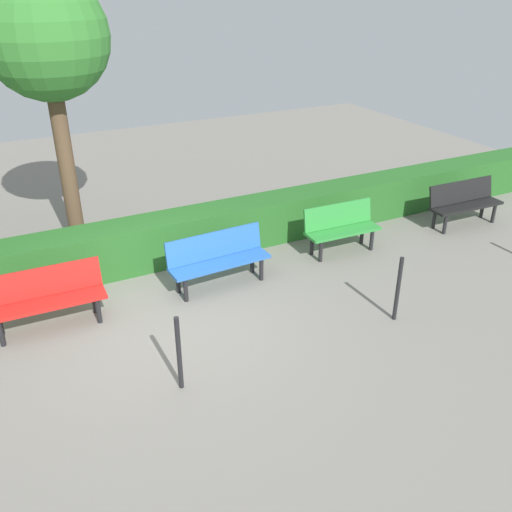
{
  "coord_description": "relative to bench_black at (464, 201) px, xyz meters",
  "views": [
    {
      "loc": [
        1.74,
        6.41,
        4.42
      ],
      "look_at": [
        -1.68,
        -0.33,
        0.55
      ],
      "focal_mm": 38.37,
      "sensor_mm": 36.0,
      "label": 1
    }
  ],
  "objects": [
    {
      "name": "bench_black",
      "position": [
        0.0,
        0.0,
        0.0
      ],
      "size": [
        1.58,
        0.51,
        0.86
      ],
      "rotation": [
        0.0,
        0.0,
        -0.03
      ],
      "color": "black",
      "rests_on": "ground_plane"
    },
    {
      "name": "tree_near",
      "position": [
        7.0,
        -2.45,
        3.06
      ],
      "size": [
        1.98,
        1.98,
        4.59
      ],
      "color": "brown",
      "rests_on": "ground_plane"
    },
    {
      "name": "hedge_row",
      "position": [
        5.3,
        -1.14,
        -0.08
      ],
      "size": [
        18.76,
        0.68,
        0.81
      ],
      "primitive_type": "cube",
      "color": "#266023",
      "rests_on": "ground_plane"
    },
    {
      "name": "ground_plane",
      "position": [
        6.46,
        0.7,
        -0.48
      ],
      "size": [
        22.76,
        22.76,
        0.0
      ],
      "primitive_type": "plane",
      "color": "gray"
    },
    {
      "name": "bench_red",
      "position": [
        7.87,
        0.02,
        0.0
      ],
      "size": [
        1.59,
        0.49,
        0.86
      ],
      "rotation": [
        0.0,
        0.0,
        -0.02
      ],
      "color": "red",
      "rests_on": "ground_plane"
    },
    {
      "name": "railing_post_far",
      "position": [
        6.67,
        2.1,
        0.02
      ],
      "size": [
        0.06,
        0.06,
        1.0
      ],
      "primitive_type": "cylinder",
      "color": "black",
      "rests_on": "ground_plane"
    },
    {
      "name": "railing_post_mid",
      "position": [
        3.41,
        2.1,
        0.02
      ],
      "size": [
        0.06,
        0.06,
        1.0
      ],
      "primitive_type": "cylinder",
      "color": "black",
      "rests_on": "ground_plane"
    },
    {
      "name": "bench_blue",
      "position": [
        5.28,
        0.02,
        0.0
      ],
      "size": [
        1.65,
        0.53,
        0.86
      ],
      "rotation": [
        0.0,
        0.0,
        0.05
      ],
      "color": "blue",
      "rests_on": "ground_plane"
    },
    {
      "name": "bench_green",
      "position": [
        2.85,
        -0.11,
        -0.0
      ],
      "size": [
        1.38,
        0.5,
        0.86
      ],
      "rotation": [
        0.0,
        0.0,
        -0.03
      ],
      "color": "#2D8C38",
      "rests_on": "ground_plane"
    }
  ]
}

